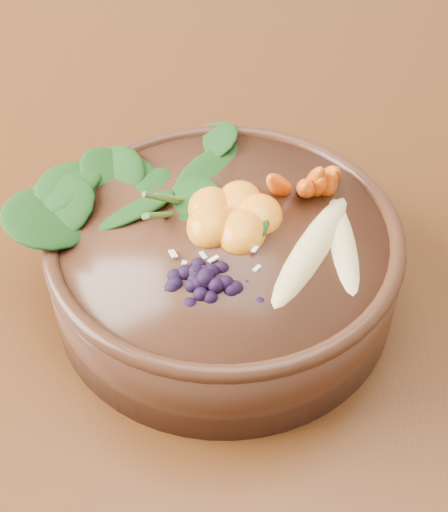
{
  "coord_description": "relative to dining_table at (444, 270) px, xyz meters",
  "views": [
    {
      "loc": [
        -0.12,
        -0.57,
        1.21
      ],
      "look_at": [
        -0.21,
        -0.17,
        0.8
      ],
      "focal_mm": 50.0,
      "sensor_mm": 36.0,
      "label": 1
    }
  ],
  "objects": [
    {
      "name": "carrot_cluster",
      "position": [
        -0.15,
        -0.09,
        0.21
      ],
      "size": [
        0.06,
        0.06,
        0.08
      ],
      "primitive_type": null,
      "rotation": [
        0.0,
        0.0,
        -0.06
      ],
      "color": "orange",
      "rests_on": "stoneware_bowl"
    },
    {
      "name": "dining_table",
      "position": [
        0.0,
        0.0,
        0.0
      ],
      "size": [
        1.6,
        0.9,
        0.75
      ],
      "color": "#331C0C",
      "rests_on": "ground"
    },
    {
      "name": "blueberry_pile",
      "position": [
        -0.21,
        -0.22,
        0.19
      ],
      "size": [
        0.14,
        0.1,
        0.04
      ],
      "primitive_type": null,
      "rotation": [
        0.0,
        0.0,
        -0.06
      ],
      "color": "black",
      "rests_on": "stoneware_bowl"
    },
    {
      "name": "coconut_flakes",
      "position": [
        -0.21,
        -0.19,
        0.17
      ],
      "size": [
        0.09,
        0.07,
        0.01
      ],
      "primitive_type": null,
      "rotation": [
        0.0,
        0.0,
        -0.06
      ],
      "color": "white",
      "rests_on": "stoneware_bowl"
    },
    {
      "name": "banana_halves",
      "position": [
        -0.13,
        -0.17,
        0.18
      ],
      "size": [
        0.09,
        0.16,
        0.03
      ],
      "rotation": [
        0.0,
        0.0,
        -0.06
      ],
      "color": "#E0CC84",
      "rests_on": "stoneware_bowl"
    },
    {
      "name": "kale_heap",
      "position": [
        -0.25,
        -0.11,
        0.19
      ],
      "size": [
        0.19,
        0.18,
        0.04
      ],
      "primitive_type": null,
      "rotation": [
        0.0,
        0.0,
        -0.06
      ],
      "color": "#164112",
      "rests_on": "stoneware_bowl"
    },
    {
      "name": "mandarin_cluster",
      "position": [
        -0.2,
        -0.15,
        0.18
      ],
      "size": [
        0.09,
        0.09,
        0.03
      ],
      "primitive_type": null,
      "rotation": [
        0.0,
        0.0,
        -0.06
      ],
      "color": "orange",
      "rests_on": "stoneware_bowl"
    },
    {
      "name": "stoneware_bowl",
      "position": [
        -0.21,
        -0.17,
        0.13
      ],
      "size": [
        0.3,
        0.3,
        0.08
      ],
      "primitive_type": "cylinder",
      "rotation": [
        0.0,
        0.0,
        -0.06
      ],
      "color": "#472618",
      "rests_on": "dining_table"
    }
  ]
}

